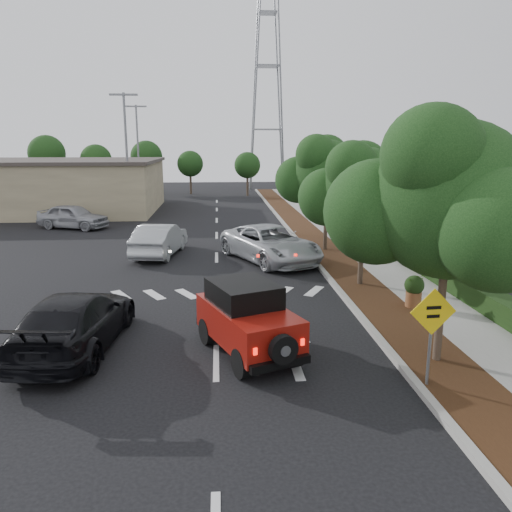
{
  "coord_description": "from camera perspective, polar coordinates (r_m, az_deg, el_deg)",
  "views": [
    {
      "loc": [
        0.12,
        -11.91,
        5.5
      ],
      "look_at": [
        1.26,
        3.0,
        2.09
      ],
      "focal_mm": 35.0,
      "sensor_mm": 36.0,
      "label": 1
    }
  ],
  "objects": [
    {
      "name": "silver_sedan_oncoming",
      "position": [
        25.27,
        -10.95,
        1.87
      ],
      "size": [
        2.48,
        5.04,
        1.59
      ],
      "primitive_type": "imported",
      "rotation": [
        0.0,
        0.0,
        2.97
      ],
      "color": "#AAADB1",
      "rests_on": "ground"
    },
    {
      "name": "black_suv_oncoming",
      "position": [
        14.47,
        -19.97,
        -7.0
      ],
      "size": [
        2.65,
        5.57,
        1.57
      ],
      "primitive_type": "imported",
      "rotation": [
        0.0,
        0.0,
        3.06
      ],
      "color": "black",
      "rests_on": "ground"
    },
    {
      "name": "ground",
      "position": [
        13.12,
        -4.57,
        -12.0
      ],
      "size": [
        120.0,
        120.0,
        0.0
      ],
      "primitive_type": "plane",
      "color": "black",
      "rests_on": "ground"
    },
    {
      "name": "light_pole_b",
      "position": [
        50.79,
        -13.05,
        6.29
      ],
      "size": [
        2.0,
        0.22,
        9.0
      ],
      "primitive_type": null,
      "color": "slate",
      "rests_on": "ground"
    },
    {
      "name": "sidewalk",
      "position": [
        25.61,
        12.49,
        0.26
      ],
      "size": [
        2.0,
        70.0,
        0.12
      ],
      "primitive_type": "cube",
      "color": "gray",
      "rests_on": "ground"
    },
    {
      "name": "silver_suv_ahead",
      "position": [
        23.58,
        1.66,
        1.41
      ],
      "size": [
        5.04,
        6.62,
        1.67
      ],
      "primitive_type": "imported",
      "rotation": [
        0.0,
        0.0,
        0.43
      ],
      "color": "#B1B4B9",
      "rests_on": "ground"
    },
    {
      "name": "light_pole_a",
      "position": [
        38.88,
        -14.16,
        4.31
      ],
      "size": [
        2.0,
        0.22,
        9.0
      ],
      "primitive_type": null,
      "color": "slate",
      "rests_on": "ground"
    },
    {
      "name": "red_jeep",
      "position": [
        13.32,
        -1.24,
        -7.05
      ],
      "size": [
        2.81,
        3.92,
        1.92
      ],
      "rotation": [
        0.0,
        0.0,
        0.38
      ],
      "color": "black",
      "rests_on": "ground"
    },
    {
      "name": "street_tree_mid",
      "position": [
        19.98,
        11.76,
        -3.42
      ],
      "size": [
        3.2,
        3.2,
        5.32
      ],
      "primitive_type": null,
      "color": "black",
      "rests_on": "ground"
    },
    {
      "name": "street_tree_near",
      "position": [
        13.8,
        19.87,
        -11.46
      ],
      "size": [
        3.8,
        3.8,
        5.92
      ],
      "primitive_type": null,
      "color": "black",
      "rests_on": "ground"
    },
    {
      "name": "speed_hump_sign",
      "position": [
        11.81,
        19.46,
        -7.32
      ],
      "size": [
        1.07,
        0.11,
        2.28
      ],
      "rotation": [
        0.0,
        0.0,
        0.06
      ],
      "color": "slate",
      "rests_on": "ground"
    },
    {
      "name": "street_tree_far",
      "position": [
        26.09,
        7.86,
        0.54
      ],
      "size": [
        3.4,
        3.4,
        5.62
      ],
      "primitive_type": null,
      "color": "black",
      "rests_on": "ground"
    },
    {
      "name": "transmission_tower",
      "position": [
        60.45,
        1.24,
        7.61
      ],
      "size": [
        7.0,
        4.0,
        28.0
      ],
      "primitive_type": null,
      "color": "slate",
      "rests_on": "ground"
    },
    {
      "name": "hedge",
      "position": [
        25.98,
        15.49,
        1.04
      ],
      "size": [
        0.8,
        70.0,
        0.8
      ],
      "primitive_type": "cube",
      "color": "black",
      "rests_on": "ground"
    },
    {
      "name": "terracotta_planter",
      "position": [
        17.48,
        17.62,
        -3.5
      ],
      "size": [
        0.65,
        0.65,
        1.14
      ],
      "rotation": [
        0.0,
        0.0,
        0.07
      ],
      "color": "brown",
      "rests_on": "ground"
    },
    {
      "name": "parked_suv",
      "position": [
        34.77,
        -20.21,
        4.27
      ],
      "size": [
        5.05,
        3.48,
        1.6
      ],
      "primitive_type": "imported",
      "rotation": [
        0.0,
        0.0,
        1.19
      ],
      "color": "#9A9CA1",
      "rests_on": "ground"
    },
    {
      "name": "commercial_building",
      "position": [
        45.04,
        -25.53,
        7.14
      ],
      "size": [
        22.0,
        12.0,
        4.0
      ],
      "primitive_type": "cube",
      "color": "gray",
      "rests_on": "ground"
    },
    {
      "name": "planting_strip",
      "position": [
        25.13,
        8.34,
        0.19
      ],
      "size": [
        1.8,
        70.0,
        0.12
      ],
      "primitive_type": "cube",
      "color": "black",
      "rests_on": "ground"
    },
    {
      "name": "curb",
      "position": [
        24.93,
        6.1,
        0.19
      ],
      "size": [
        0.2,
        70.0,
        0.15
      ],
      "primitive_type": "cube",
      "color": "#9E9B93",
      "rests_on": "ground"
    }
  ]
}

